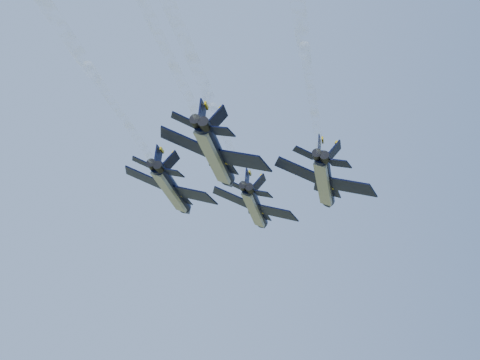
{
  "coord_description": "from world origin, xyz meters",
  "views": [
    {
      "loc": [
        -15.55,
        -90.12,
        70.47
      ],
      "look_at": [
        -1.44,
        -1.16,
        96.36
      ],
      "focal_mm": 50.0,
      "sensor_mm": 36.0,
      "label": 1
    }
  ],
  "objects": [
    {
      "name": "jet_lead",
      "position": [
        2.85,
        10.21,
        95.32
      ],
      "size": [
        13.02,
        18.9,
        6.17
      ],
      "rotation": [
        0.0,
        0.4,
        -0.36
      ],
      "color": "black"
    },
    {
      "name": "jet_left",
      "position": [
        -10.71,
        1.52,
        95.32
      ],
      "size": [
        13.02,
        18.9,
        6.17
      ],
      "rotation": [
        0.0,
        0.4,
        -0.36
      ],
      "color": "black"
    },
    {
      "name": "jet_right",
      "position": [
        9.54,
        -5.84,
        95.32
      ],
      "size": [
        13.02,
        18.9,
        6.17
      ],
      "rotation": [
        0.0,
        0.4,
        -0.36
      ],
      "color": "black"
    },
    {
      "name": "jet_slot",
      "position": [
        -6.5,
        -14.99,
        95.32
      ],
      "size": [
        13.02,
        18.9,
        6.17
      ],
      "rotation": [
        0.0,
        0.4,
        -0.36
      ],
      "color": "black"
    }
  ]
}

